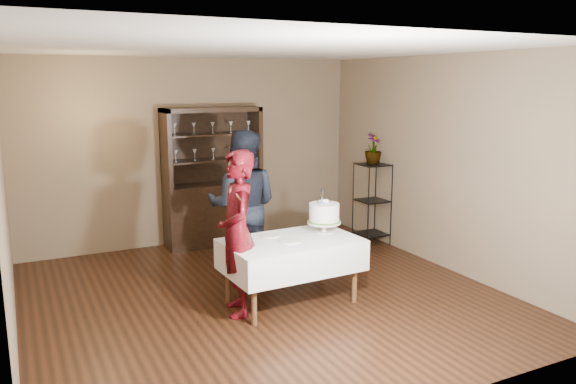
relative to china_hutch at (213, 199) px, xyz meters
name	(u,v)px	position (x,y,z in m)	size (l,w,h in m)	color
floor	(264,296)	(-0.20, -2.25, -0.66)	(5.00, 5.00, 0.00)	black
ceiling	(262,48)	(-0.20, -2.25, 2.04)	(5.00, 5.00, 0.00)	silver
back_wall	(193,152)	(-0.20, 0.25, 0.69)	(5.00, 0.02, 2.70)	brown
wall_left	(3,199)	(-2.70, -2.25, 0.69)	(0.02, 5.00, 2.70)	brown
wall_right	(443,163)	(2.30, -2.25, 0.69)	(0.02, 5.00, 2.70)	brown
china_hutch	(213,199)	(0.00, 0.00, 0.00)	(1.40, 0.48, 2.00)	black
plant_etagere	(372,200)	(2.08, -1.05, -0.01)	(0.42, 0.42, 1.20)	black
cake_table	(291,255)	(-0.01, -2.55, -0.12)	(1.46, 0.93, 0.71)	silver
woman	(238,233)	(-0.61, -2.54, 0.19)	(0.62, 0.41, 1.70)	#34040B
man	(243,206)	(-0.18, -1.61, 0.24)	(0.88, 0.69, 1.81)	black
cake	(324,214)	(0.46, -2.44, 0.25)	(0.38, 0.38, 0.52)	white
plate_near	(290,241)	(-0.05, -2.61, 0.05)	(0.22, 0.22, 0.01)	white
plate_far	(270,236)	(-0.15, -2.33, 0.05)	(0.19, 0.19, 0.01)	white
potted_plant	(373,149)	(2.11, -1.01, 0.74)	(0.24, 0.24, 0.43)	#4D7236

